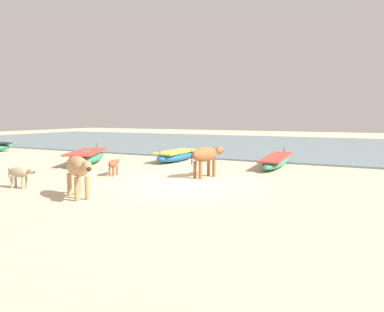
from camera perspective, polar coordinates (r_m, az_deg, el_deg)
ground at (r=10.91m, az=-1.09°, el=-4.58°), size 80.00×80.00×0.00m
sea_water at (r=26.10m, az=15.10°, el=1.77°), size 60.00×20.00×0.08m
fishing_boat_1 at (r=15.20m, az=13.69°, el=-0.72°), size 1.08×4.61×0.62m
fishing_boat_2 at (r=16.38m, az=-2.60°, el=0.09°), size 1.02×3.14×0.68m
fishing_boat_4 at (r=16.15m, az=-16.81°, el=-0.11°), size 2.71×3.81×0.78m
cow_adult_tan at (r=9.36m, az=-18.15°, el=-1.91°), size 1.56×1.12×1.08m
calf_near_rust at (r=12.70m, az=-12.72°, el=-1.30°), size 0.40×0.86×0.56m
calf_far_dun at (r=11.35m, az=-26.41°, el=-2.53°), size 0.96×0.36×0.62m
cow_second_adult_brown at (r=12.00m, az=2.28°, el=0.11°), size 0.85×1.59×1.06m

